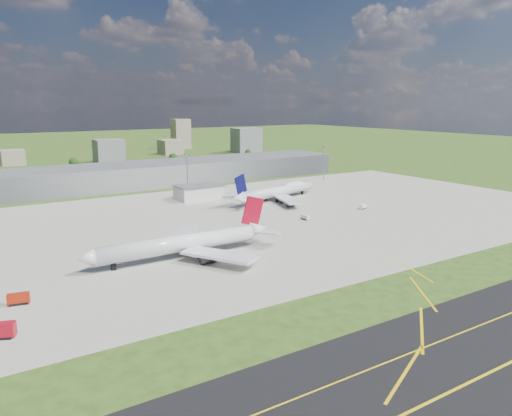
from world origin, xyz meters
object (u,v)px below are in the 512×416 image
airliner_red_twin (186,243)px  van_white_far (363,207)px  van_white_near (305,217)px  airliner_blue_quad (278,191)px  crash_tender (19,299)px  tug_yellow (211,243)px

airliner_red_twin → van_white_far: bearing=-166.8°
van_white_far → van_white_near: bearing=162.2°
airliner_blue_quad → van_white_far: size_ratio=13.43×
crash_tender → van_white_near: (134.53, 37.79, -0.37)m
tug_yellow → airliner_red_twin: bearing=163.6°
tug_yellow → van_white_near: size_ratio=0.90×
airliner_red_twin → van_white_far: 120.56m
van_white_near → crash_tender: bearing=100.5°
crash_tender → van_white_far: crash_tender is taller
airliner_blue_quad → tug_yellow: (-77.80, -62.94, -4.26)m
airliner_blue_quad → tug_yellow: bearing=-155.7°
crash_tender → tug_yellow: crash_tender is taller
airliner_red_twin → van_white_far: airliner_red_twin is taller
airliner_blue_quad → crash_tender: bearing=-165.1°
crash_tender → airliner_blue_quad: bearing=41.6°
tug_yellow → van_white_far: size_ratio=0.82×
airliner_red_twin → van_white_far: (117.51, 26.60, -4.26)m
airliner_blue_quad → tug_yellow: size_ratio=16.33×
crash_tender → van_white_near: size_ratio=1.34×
airliner_red_twin → van_white_near: airliner_red_twin is taller
airliner_red_twin → airliner_blue_quad: 117.89m
airliner_red_twin → crash_tender: size_ratio=11.69×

